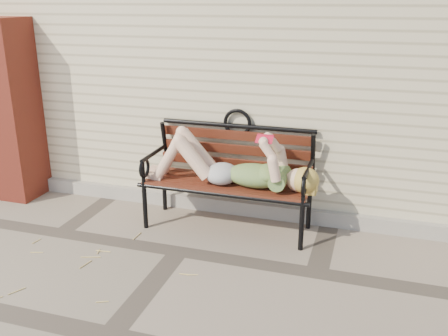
% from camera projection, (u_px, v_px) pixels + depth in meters
% --- Properties ---
extents(ground, '(80.00, 80.00, 0.00)m').
position_uv_depth(ground, '(179.00, 251.00, 4.55)').
color(ground, '#7A6A5E').
rests_on(ground, ground).
extents(house_wall, '(8.00, 4.00, 3.00)m').
position_uv_depth(house_wall, '(260.00, 51.00, 6.76)').
color(house_wall, beige).
rests_on(house_wall, ground).
extents(foundation_strip, '(8.00, 0.10, 0.15)m').
position_uv_depth(foundation_strip, '(213.00, 204.00, 5.40)').
color(foundation_strip, gray).
rests_on(foundation_strip, ground).
extents(brick_pillar, '(0.50, 0.50, 2.00)m').
position_uv_depth(brick_pillar, '(10.00, 111.00, 5.55)').
color(brick_pillar, maroon).
rests_on(brick_pillar, ground).
extents(garden_bench, '(1.77, 0.70, 1.15)m').
position_uv_depth(garden_bench, '(230.00, 164.00, 4.91)').
color(garden_bench, black).
rests_on(garden_bench, ground).
extents(reading_woman, '(1.67, 0.38, 0.53)m').
position_uv_depth(reading_woman, '(228.00, 165.00, 4.76)').
color(reading_woman, '#0B3D4E').
rests_on(reading_woman, ground).
extents(straw_scatter, '(2.98, 1.57, 0.01)m').
position_uv_depth(straw_scatter, '(98.00, 267.00, 4.28)').
color(straw_scatter, tan).
rests_on(straw_scatter, ground).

